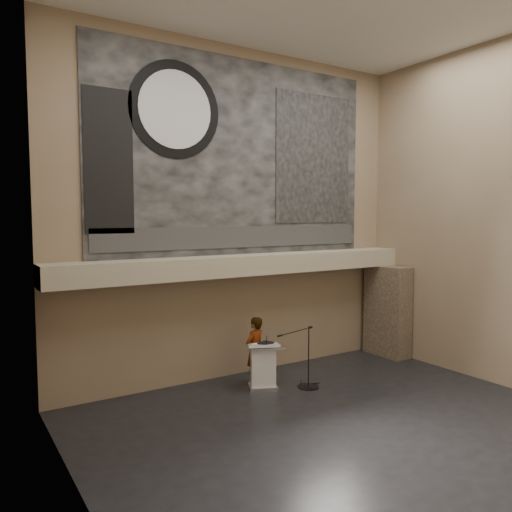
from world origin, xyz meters
TOP-DOWN VIEW (x-y plane):
  - floor at (0.00, 0.00)m, footprint 10.00×10.00m
  - wall_back at (0.00, 4.00)m, footprint 10.00×0.02m
  - wall_left at (-5.00, 0.00)m, footprint 0.02×8.00m
  - wall_right at (5.00, 0.00)m, footprint 0.02×8.00m
  - soffit at (0.00, 3.60)m, footprint 10.00×0.80m
  - sprinkler_left at (-1.60, 3.55)m, footprint 0.04×0.04m
  - sprinkler_right at (1.90, 3.55)m, footprint 0.04×0.04m
  - banner at (0.00, 3.97)m, footprint 8.00×0.05m
  - banner_text_strip at (0.00, 3.93)m, footprint 7.76×0.02m
  - banner_clock_rim at (-1.80, 3.93)m, footprint 2.30×0.02m
  - banner_clock_face at (-1.80, 3.91)m, footprint 1.84×0.02m
  - banner_building_print at (2.40, 3.93)m, footprint 2.60×0.02m
  - banner_brick_print at (-3.40, 3.93)m, footprint 1.10×0.02m
  - stone_pier at (4.65, 3.15)m, footprint 0.60×1.40m
  - lectern at (-0.12, 2.70)m, footprint 0.91×0.80m
  - binder at (-0.06, 2.66)m, footprint 0.41×0.37m
  - papers at (-0.26, 2.68)m, footprint 0.34×0.38m
  - speaker_person at (-0.13, 3.05)m, footprint 0.72×0.59m
  - mic_stand at (0.82, 2.15)m, footprint 1.37×0.56m

SIDE VIEW (x-z plane):
  - floor at x=0.00m, z-range 0.00..0.00m
  - mic_stand at x=0.82m, z-range -0.54..0.98m
  - lectern at x=-0.12m, z-range -0.02..1.12m
  - speaker_person at x=-0.13m, z-range 0.00..1.70m
  - papers at x=-0.26m, z-range 1.10..1.10m
  - binder at x=-0.06m, z-range 1.10..1.14m
  - stone_pier at x=4.65m, z-range 0.00..2.70m
  - sprinkler_left at x=-1.60m, z-range 2.64..2.70m
  - sprinkler_right at x=1.90m, z-range 2.64..2.70m
  - soffit at x=0.00m, z-range 2.70..3.20m
  - banner_text_strip at x=0.00m, z-range 3.38..3.93m
  - wall_back at x=0.00m, z-range 0.00..8.50m
  - wall_left at x=-5.00m, z-range 0.00..8.50m
  - wall_right at x=5.00m, z-range 0.00..8.50m
  - banner_brick_print at x=-3.40m, z-range 3.80..7.00m
  - banner at x=0.00m, z-range 3.20..8.20m
  - banner_building_print at x=2.40m, z-range 4.00..7.60m
  - banner_clock_rim at x=-1.80m, z-range 5.55..7.85m
  - banner_clock_face at x=-1.80m, z-range 5.78..7.62m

